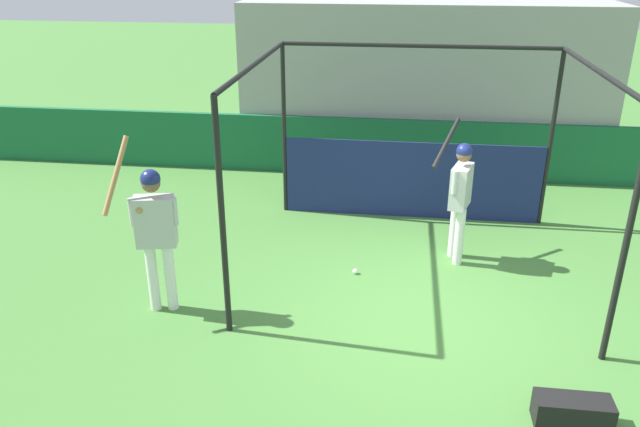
# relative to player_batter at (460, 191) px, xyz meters

# --- Properties ---
(ground_plane) EXTENTS (60.00, 60.00, 0.00)m
(ground_plane) POSITION_rel_player_batter_xyz_m (-0.45, -1.65, -1.04)
(ground_plane) COLOR #477F38
(outfield_wall) EXTENTS (24.00, 0.12, 1.12)m
(outfield_wall) POSITION_rel_player_batter_xyz_m (-0.45, 3.43, -0.48)
(outfield_wall) COLOR #196038
(outfield_wall) RESTS_ON ground
(bleacher_section) EXTENTS (7.05, 4.00, 3.20)m
(bleacher_section) POSITION_rel_player_batter_xyz_m (-0.45, 5.49, 0.55)
(bleacher_section) COLOR #9E9E99
(bleacher_section) RESTS_ON ground
(batting_cage) EXTENTS (4.22, 3.71, 2.78)m
(batting_cage) POSITION_rel_player_batter_xyz_m (-0.63, 0.87, 0.13)
(batting_cage) COLOR black
(batting_cage) RESTS_ON ground
(player_batter) EXTENTS (0.59, 0.97, 1.89)m
(player_batter) POSITION_rel_player_batter_xyz_m (0.00, 0.00, 0.00)
(player_batter) COLOR white
(player_batter) RESTS_ON ground
(player_waiting) EXTENTS (0.76, 0.59, 2.15)m
(player_waiting) POSITION_rel_player_batter_xyz_m (-3.64, -1.81, 0.07)
(player_waiting) COLOR white
(player_waiting) RESTS_ON ground
(equipment_bag) EXTENTS (0.70, 0.28, 0.28)m
(equipment_bag) POSITION_rel_player_batter_xyz_m (0.87, -3.26, -0.90)
(equipment_bag) COLOR black
(equipment_bag) RESTS_ON ground
(baseball) EXTENTS (0.07, 0.07, 0.07)m
(baseball) POSITION_rel_player_batter_xyz_m (-1.36, -0.62, -1.00)
(baseball) COLOR white
(baseball) RESTS_ON ground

